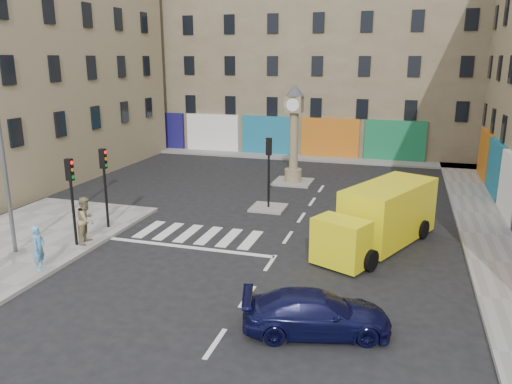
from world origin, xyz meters
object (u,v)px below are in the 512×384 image
at_px(traffic_light_left_near, 71,188).
at_px(lamp_post, 1,139).
at_px(traffic_light_island, 269,161).
at_px(pedestrian_blue, 39,248).
at_px(yellow_van, 381,217).
at_px(pedestrian_tan, 86,220).
at_px(traffic_light_left_far, 104,175).
at_px(clock_pillar, 294,128).
at_px(navy_sedan, 316,313).

height_order(traffic_light_left_near, lamp_post, lamp_post).
height_order(traffic_light_island, pedestrian_blue, traffic_light_island).
height_order(yellow_van, pedestrian_blue, yellow_van).
relative_size(lamp_post, pedestrian_tan, 4.13).
relative_size(traffic_light_left_near, yellow_van, 0.51).
relative_size(traffic_light_left_far, pedestrian_tan, 1.84).
height_order(lamp_post, pedestrian_tan, lamp_post).
bearing_deg(clock_pillar, yellow_van, -58.54).
bearing_deg(yellow_van, traffic_light_left_near, -136.99).
bearing_deg(pedestrian_blue, lamp_post, 50.81).
distance_m(traffic_light_island, pedestrian_blue, 12.08).
xyz_separation_m(traffic_light_island, pedestrian_blue, (-6.00, -10.36, -1.59)).
height_order(navy_sedan, pedestrian_blue, pedestrian_blue).
bearing_deg(traffic_light_left_near, traffic_light_left_far, 90.00).
bearing_deg(traffic_light_island, clock_pillar, 90.00).
distance_m(traffic_light_left_near, clock_pillar, 15.19).
height_order(navy_sedan, pedestrian_tan, pedestrian_tan).
height_order(clock_pillar, pedestrian_blue, clock_pillar).
height_order(traffic_light_island, lamp_post, lamp_post).
bearing_deg(clock_pillar, traffic_light_left_near, -114.55).
bearing_deg(traffic_light_left_near, clock_pillar, 65.45).
relative_size(navy_sedan, pedestrian_blue, 2.53).
bearing_deg(navy_sedan, yellow_van, -25.22).
relative_size(traffic_light_left_near, pedestrian_tan, 1.84).
bearing_deg(lamp_post, traffic_light_left_far, 63.43).
bearing_deg(yellow_van, navy_sedan, -75.06).
bearing_deg(clock_pillar, navy_sedan, -75.29).
xyz_separation_m(traffic_light_left_far, lamp_post, (-1.90, -3.80, 2.17)).
relative_size(traffic_light_left_far, clock_pillar, 0.61).
relative_size(lamp_post, navy_sedan, 1.93).
xyz_separation_m(traffic_light_left_far, clock_pillar, (6.30, 11.40, 0.93)).
xyz_separation_m(traffic_light_left_near, navy_sedan, (10.91, -3.78, -2.00)).
relative_size(yellow_van, pedestrian_tan, 3.62).
distance_m(clock_pillar, pedestrian_tan, 14.88).
height_order(lamp_post, clock_pillar, lamp_post).
relative_size(traffic_light_island, pedestrian_blue, 2.17).
bearing_deg(traffic_light_left_near, pedestrian_blue, -83.32).
xyz_separation_m(lamp_post, navy_sedan, (12.81, -2.38, -4.17)).
bearing_deg(pedestrian_blue, navy_sedan, -107.87).
xyz_separation_m(navy_sedan, pedestrian_blue, (-10.61, 1.21, 0.38)).
bearing_deg(yellow_van, pedestrian_blue, -126.33).
bearing_deg(traffic_light_left_far, clock_pillar, 61.06).
relative_size(yellow_van, pedestrian_blue, 4.27).
height_order(navy_sedan, yellow_van, yellow_van).
xyz_separation_m(traffic_light_left_far, traffic_light_island, (6.30, 5.40, -0.03)).
distance_m(lamp_post, navy_sedan, 13.68).
relative_size(traffic_light_island, navy_sedan, 0.86).
bearing_deg(pedestrian_tan, pedestrian_blue, 171.36).
bearing_deg(pedestrian_tan, traffic_light_island, -47.62).
relative_size(traffic_light_left_far, lamp_post, 0.45).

